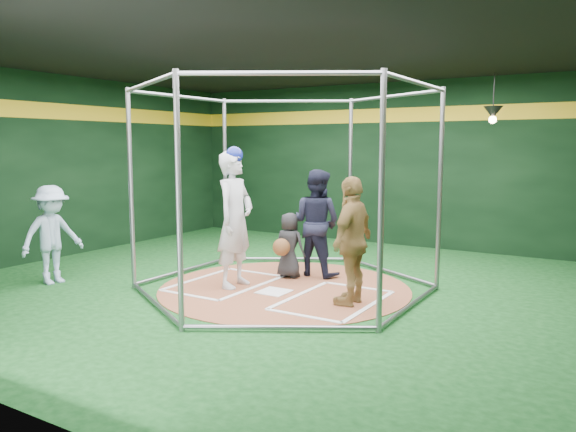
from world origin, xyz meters
The scene contains 12 objects.
room_shell centered at (0.00, 0.01, 1.75)m, with size 10.10×9.10×3.53m.
clay_disc centered at (0.00, 0.00, 0.01)m, with size 3.80×3.80×0.01m, color #985437.
home_plate centered at (0.00, -0.30, 0.02)m, with size 0.43×0.43×0.01m, color white.
batter_box_left centered at (-0.95, -0.25, 0.02)m, with size 1.17×1.77×0.01m.
batter_box_right centered at (0.95, -0.25, 0.02)m, with size 1.17×1.77×0.01m.
batting_cage centered at (0.00, 0.00, 1.50)m, with size 4.05×4.67×3.00m.
pendant_lamp_near centered at (2.20, 3.60, 2.74)m, with size 0.34×0.34×0.90m.
batter_figure centered at (-0.69, -0.30, 1.07)m, with size 0.54×0.78×2.13m.
visitor_leopard centered at (1.23, -0.26, 0.88)m, with size 1.02×0.43×1.74m, color tan.
catcher_figure centered at (-0.29, 0.60, 0.54)m, with size 0.53×0.57×1.06m.
umpire centered at (0.00, 1.01, 0.89)m, with size 0.85×0.67×1.76m, color black.
bystander_blue centered at (-3.29, -1.60, 0.77)m, with size 1.00×0.57×1.55m, color #A4BCD9.
Camera 1 is at (4.36, -7.08, 2.16)m, focal length 35.00 mm.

